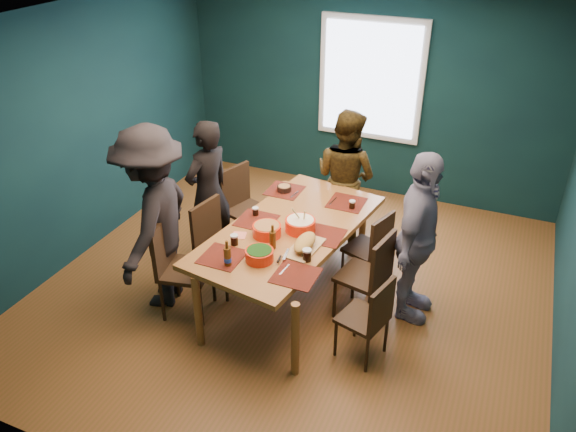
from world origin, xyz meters
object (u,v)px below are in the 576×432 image
bowl_salad (267,230)px  cutting_board (305,244)px  dining_table (289,235)px  person_far_left (208,192)px  chair_left_near (176,261)px  bowl_dumpling (300,224)px  chair_right_near (371,315)px  person_near_left (154,219)px  chair_right_far (373,245)px  chair_right_mid (371,271)px  person_back (345,177)px  chair_left_mid (215,239)px  person_right (417,239)px  bowl_herbs (259,255)px  chair_left_far (242,201)px

bowl_salad → cutting_board: cutting_board is taller
dining_table → person_far_left: person_far_left is taller
chair_left_near → bowl_dumpling: bowl_dumpling is taller
person_far_left → bowl_salad: person_far_left is taller
chair_left_near → chair_right_near: chair_left_near is taller
person_near_left → bowl_salad: (1.02, 0.33, -0.06)m
chair_right_far → chair_right_mid: 0.54m
person_back → bowl_dumpling: person_back is taller
chair_left_mid → chair_right_near: bearing=-3.7°
person_back → bowl_salad: person_back is taller
person_right → person_near_left: person_near_left is taller
chair_left_mid → person_far_left: size_ratio=0.58×
chair_left_near → bowl_herbs: (0.87, 0.03, 0.29)m
person_far_left → person_back: size_ratio=1.02×
chair_left_mid → chair_right_near: size_ratio=1.14×
chair_left_far → person_back: person_back is taller
chair_right_far → chair_left_mid: bearing=-139.6°
dining_table → person_far_left: 1.14m
dining_table → cutting_board: bearing=-37.6°
chair_right_far → bowl_herbs: 1.38m
chair_left_near → chair_right_far: size_ratio=1.17×
cutting_board → dining_table: bearing=139.2°
person_back → chair_right_mid: bearing=136.7°
person_near_left → bowl_herbs: size_ratio=7.40×
chair_left_far → bowl_herbs: (0.86, -1.31, 0.31)m
chair_left_far → bowl_herbs: size_ratio=3.82×
chair_left_near → person_right: size_ratio=0.58×
dining_table → person_right: (1.18, 0.21, 0.12)m
chair_left_mid → bowl_salad: (0.63, -0.10, 0.32)m
person_right → person_near_left: 2.46m
cutting_board → chair_left_near: bearing=-157.6°
chair_right_mid → bowl_dumpling: bearing=-170.1°
dining_table → person_far_left: bearing=172.0°
dining_table → bowl_salad: bearing=-115.7°
chair_right_mid → person_back: 1.51m
chair_right_near → bowl_salad: size_ratio=3.07×
chair_right_far → person_back: size_ratio=0.54×
bowl_salad → bowl_dumpling: bowl_dumpling is taller
chair_left_far → person_far_left: bearing=-100.1°
chair_right_near → person_far_left: size_ratio=0.51×
chair_left_mid → chair_left_near: size_ratio=0.95×
chair_right_mid → person_right: bearing=46.5°
chair_left_mid → bowl_dumpling: size_ratio=3.26×
chair_right_mid → person_back: size_ratio=0.59×
chair_right_mid → person_back: bearing=129.6°
chair_left_far → cutting_board: chair_left_far is taller
chair_right_near → cutting_board: bearing=175.3°
chair_right_mid → bowl_herbs: size_ratio=3.77×
person_back → dining_table: bearing=102.4°
chair_right_far → person_back: person_back is taller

